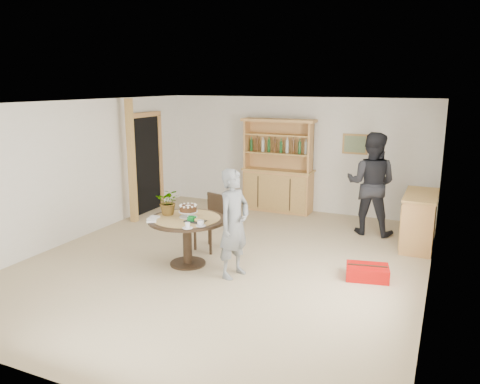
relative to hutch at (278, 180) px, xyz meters
name	(u,v)px	position (x,y,z in m)	size (l,w,h in m)	color
ground	(227,261)	(0.30, -3.24, -0.69)	(7.00, 7.00, 0.00)	#C6B087
room_shell	(227,153)	(0.30, -3.23, 1.05)	(6.04, 7.04, 2.52)	white
doorway	(146,162)	(-2.63, -1.24, 0.42)	(0.13, 1.10, 2.18)	black
pine_post	(132,162)	(-2.40, -2.04, 0.56)	(0.12, 0.12, 2.50)	tan
hutch	(278,180)	(0.00, 0.00, 0.00)	(1.62, 0.54, 2.04)	tan
sideboard	(419,220)	(3.04, -1.24, -0.22)	(0.54, 1.26, 0.94)	tan
dining_table	(187,228)	(-0.20, -3.63, -0.08)	(1.20, 1.20, 0.76)	black
dining_chair	(213,218)	(-0.18, -2.80, -0.15)	(0.51, 0.51, 0.95)	black
birthday_cake	(188,209)	(-0.20, -3.58, 0.19)	(0.30, 0.30, 0.20)	white
flower_vase	(169,202)	(-0.55, -3.58, 0.28)	(0.38, 0.33, 0.42)	#3F7233
gift_tray	(195,220)	(0.02, -3.75, 0.10)	(0.30, 0.20, 0.08)	black
coffee_cup_a	(201,223)	(0.20, -3.91, 0.11)	(0.15, 0.15, 0.09)	white
coffee_cup_b	(188,226)	(0.08, -4.08, 0.11)	(0.15, 0.15, 0.08)	white
napkins	(153,219)	(-0.61, -3.94, 0.09)	(0.24, 0.33, 0.03)	white
teen_boy	(234,224)	(0.65, -3.73, 0.11)	(0.59, 0.38, 1.61)	slate
adult_person	(371,184)	(2.13, -0.84, 0.27)	(0.93, 0.73, 1.92)	black
red_suitcase	(367,272)	(2.48, -3.04, -0.59)	(0.67, 0.51, 0.21)	red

